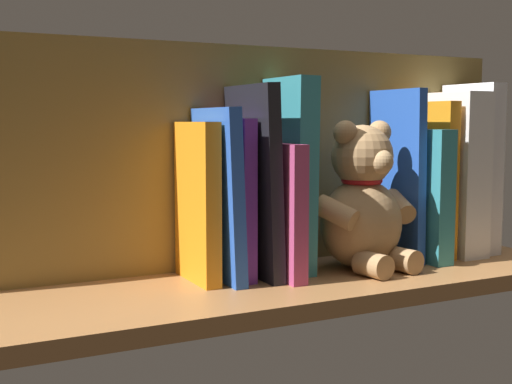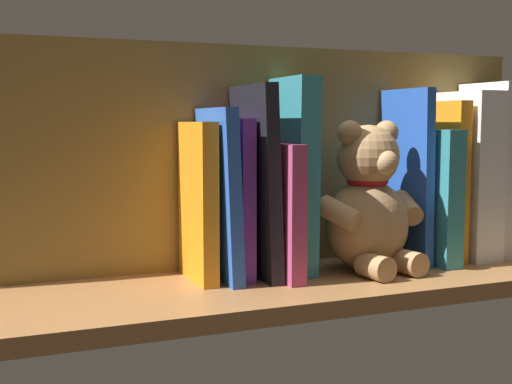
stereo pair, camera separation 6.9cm
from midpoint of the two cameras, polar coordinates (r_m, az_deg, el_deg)
ground_plane at (r=88.89cm, az=-2.23°, el=-8.23°), size 96.18×25.13×2.20cm
shelf_back_panel at (r=95.79cm, az=-4.85°, el=2.95°), size 96.18×1.50×31.39cm
book_0 at (r=112.28cm, az=16.04°, el=1.95°), size 2.87×11.05×26.61cm
dictionary_thick_white at (r=108.74cm, az=14.44°, el=1.49°), size 5.04×12.10×25.16cm
book_1 at (r=106.39cm, az=12.52°, el=1.05°), size 2.08×11.32×23.70cm
book_2 at (r=103.62cm, az=11.53°, el=-0.20°), size 3.05×13.71×19.59cm
book_3 at (r=102.40cm, az=9.91°, el=1.40°), size 1.80×11.62×25.45cm
teddy_bear at (r=95.37cm, az=7.00°, el=-1.01°), size 16.79×14.42×20.87cm
book_4 at (r=93.01cm, az=0.71°, el=1.43°), size 3.34×10.70×26.71cm
book_5 at (r=90.36cm, az=-0.62°, el=-1.52°), size 2.14×14.34×17.84cm
book_6 at (r=89.43cm, az=-2.38°, el=0.87°), size 2.77×12.93×25.55cm
book_7 at (r=89.61cm, az=-4.14°, el=-0.56°), size 1.83×10.79×21.08cm
book_8 at (r=87.79cm, az=-5.44°, el=-0.24°), size 2.60×12.55×22.53cm
book_9 at (r=87.68cm, az=-7.23°, el=-0.87°), size 2.12×11.00×20.66cm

